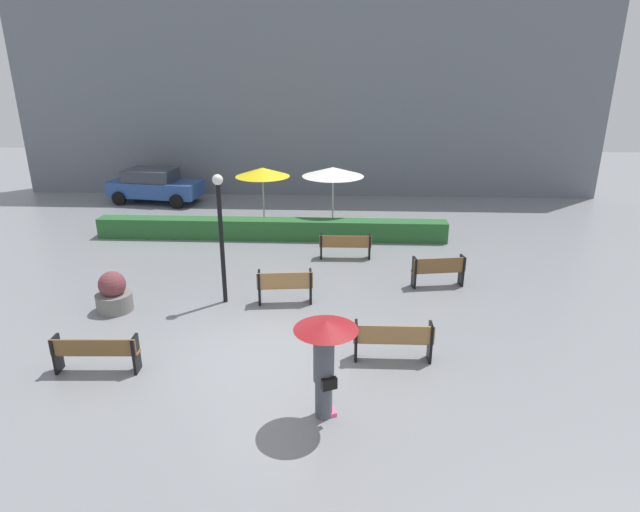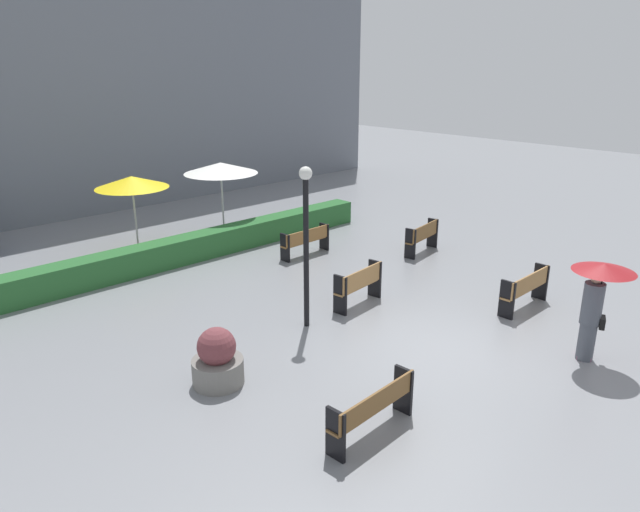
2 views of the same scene
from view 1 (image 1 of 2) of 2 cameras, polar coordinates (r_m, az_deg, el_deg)
name	(u,v)px [view 1 (image 1 of 2)]	position (r m, az deg, el deg)	size (l,w,h in m)	color
ground_plane	(258,354)	(12.29, -6.71, -10.43)	(60.00, 60.00, 0.00)	gray
bench_back_row	(345,245)	(17.76, 2.73, 1.23)	(1.74, 0.40, 0.83)	olive
bench_near_left	(95,352)	(12.29, -22.94, -9.41)	(1.80, 0.44, 0.82)	brown
bench_mid_center	(285,285)	(14.42, -3.78, -3.11)	(1.53, 0.52, 0.94)	#9E7242
bench_near_right	(393,339)	(11.84, 7.85, -8.81)	(1.74, 0.37, 0.89)	#9E7242
bench_far_right	(439,269)	(15.86, 12.59, -1.41)	(1.58, 0.58, 0.91)	brown
pedestrian_with_umbrella	(325,351)	(9.56, 0.53, -10.19)	(1.15, 1.15, 2.01)	#4C515B
planter_pot	(113,294)	(15.05, -21.27, -3.83)	(0.94, 0.94, 1.09)	slate
lamp_post	(221,225)	(14.18, -10.62, 3.28)	(0.28, 0.28, 3.54)	black
patio_umbrella_yellow	(262,172)	(21.54, -6.19, 8.93)	(2.18, 2.18, 2.28)	silver
patio_umbrella_white	(333,172)	(20.71, 1.40, 9.01)	(2.39, 2.39, 2.43)	silver
hedge_strip	(271,229)	(19.91, -5.25, 2.90)	(12.98, 0.70, 0.74)	#28602D
building_facade	(307,96)	(26.55, -1.42, 16.75)	(28.00, 1.20, 9.39)	slate
parked_car	(155,185)	(26.24, -17.30, 7.27)	(4.42, 2.49, 1.57)	#28478C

